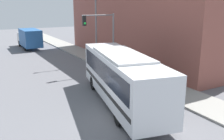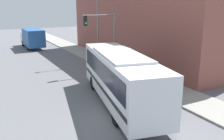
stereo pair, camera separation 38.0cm
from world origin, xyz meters
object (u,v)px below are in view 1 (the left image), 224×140
(traffic_light_pole, at_px, (103,32))
(fire_hydrant, at_px, (141,78))
(street_lamp, at_px, (94,23))
(city_bus, at_px, (121,75))
(parking_meter, at_px, (120,63))
(delivery_truck, at_px, (29,38))

(traffic_light_pole, bearing_deg, fire_hydrant, -78.88)
(fire_hydrant, distance_m, street_lamp, 9.67)
(city_bus, xyz_separation_m, parking_meter, (3.63, 6.20, -0.90))
(city_bus, bearing_deg, traffic_light_pole, 83.33)
(traffic_light_pole, relative_size, street_lamp, 0.74)
(fire_hydrant, xyz_separation_m, street_lamp, (-0.05, 8.83, 3.95))
(delivery_truck, xyz_separation_m, traffic_light_pole, (3.29, -17.55, 2.29))
(city_bus, xyz_separation_m, street_lamp, (3.59, 11.61, 2.50))
(delivery_truck, relative_size, traffic_light_pole, 1.32)
(street_lamp, bearing_deg, city_bus, -107.16)
(fire_hydrant, relative_size, street_lamp, 0.11)
(city_bus, bearing_deg, street_lamp, 85.51)
(traffic_light_pole, distance_m, parking_meter, 3.29)
(fire_hydrant, height_order, parking_meter, parking_meter)
(street_lamp, bearing_deg, traffic_light_pole, -102.83)
(delivery_truck, height_order, traffic_light_pole, traffic_light_pole)
(city_bus, distance_m, delivery_truck, 25.20)
(city_bus, distance_m, traffic_light_pole, 8.31)
(city_bus, relative_size, traffic_light_pole, 2.01)
(delivery_truck, distance_m, fire_hydrant, 22.82)
(fire_hydrant, bearing_deg, parking_meter, 90.00)
(parking_meter, relative_size, street_lamp, 0.19)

